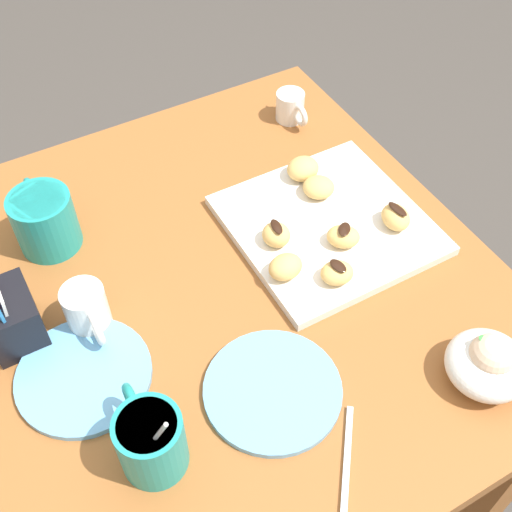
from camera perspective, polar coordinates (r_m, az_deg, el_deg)
ground_plane at (r=1.62m, az=-1.78°, el=-18.84°), size 8.00×8.00×0.00m
dining_table at (r=1.09m, az=-2.52°, el=-7.38°), size 0.85×0.78×0.75m
pastry_plate_square at (r=1.03m, az=6.32°, el=2.74°), size 0.29×0.29×0.02m
coffee_mug_teal_left at (r=0.79m, az=-9.28°, el=-15.61°), size 0.12×0.08×0.14m
coffee_mug_teal_right at (r=1.03m, az=-18.13°, el=3.13°), size 0.13×0.09×0.09m
cream_pitcher_white at (r=0.91m, az=-14.69°, el=-4.42°), size 0.10×0.06×0.07m
sugar_caddy at (r=0.93m, az=-20.73°, el=-5.08°), size 0.09×0.07×0.11m
ice_cream_bowl at (r=0.89m, az=19.70°, el=-8.85°), size 0.11×0.11×0.08m
chocolate_sauce_pitcher at (r=1.22m, az=3.05°, el=13.10°), size 0.09×0.05×0.06m
saucer_sky_left at (r=0.86m, az=1.47°, el=-11.71°), size 0.18×0.18×0.01m
saucer_sky_right at (r=0.90m, az=-14.88°, el=-10.10°), size 0.18×0.18×0.01m
loose_spoon_near_saucer at (r=0.81m, az=7.68°, el=-19.44°), size 0.13×0.11×0.01m
beignet_0 at (r=0.94m, az=2.60°, el=-0.96°), size 0.05×0.06×0.03m
beignet_1 at (r=0.94m, az=7.13°, el=-1.48°), size 0.05×0.06×0.03m
chocolate_drizzle_1 at (r=0.93m, az=7.23°, el=-0.86°), size 0.03×0.02×0.00m
beignet_2 at (r=0.99m, az=7.67°, el=1.71°), size 0.06×0.06×0.03m
chocolate_drizzle_2 at (r=0.98m, az=7.77°, el=2.35°), size 0.03×0.03×0.00m
beignet_3 at (r=1.06m, az=5.51°, el=6.04°), size 0.07×0.07×0.03m
beignet_4 at (r=1.03m, az=12.17°, el=3.36°), size 0.06×0.05×0.03m
chocolate_drizzle_4 at (r=1.01m, az=12.34°, el=4.06°), size 0.04×0.02×0.00m
beignet_5 at (r=0.98m, az=1.79°, el=1.89°), size 0.05×0.04×0.03m
chocolate_drizzle_5 at (r=0.97m, az=1.81°, el=2.60°), size 0.03×0.02×0.00m
beignet_6 at (r=1.09m, az=4.14°, el=7.66°), size 0.06×0.06×0.04m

